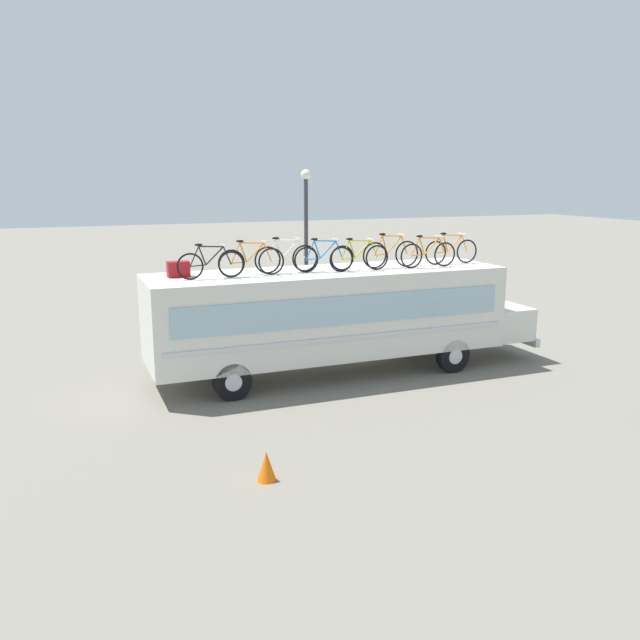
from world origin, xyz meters
TOP-DOWN VIEW (x-y plane):
  - ground_plane at (0.00, 0.00)m, footprint 120.00×120.00m
  - bus at (0.26, 0.00)m, footprint 10.99×2.61m
  - luggage_bag_1 at (-3.88, 0.36)m, footprint 0.54×0.34m
  - rooftop_bicycle_1 at (-3.20, -0.25)m, footprint 1.66×0.44m
  - rooftop_bicycle_2 at (-2.16, -0.19)m, footprint 1.72×0.44m
  - rooftop_bicycle_3 at (-1.16, 0.05)m, footprint 1.72×0.44m
  - rooftop_bicycle_4 at (-0.17, -0.14)m, footprint 1.69×0.44m
  - rooftop_bicycle_5 at (0.72, -0.38)m, footprint 1.70×0.44m
  - rooftop_bicycle_6 at (1.81, -0.10)m, footprint 1.70×0.44m
  - rooftop_bicycle_7 at (2.78, -0.44)m, footprint 1.72×0.44m
  - rooftop_bicycle_8 at (3.77, -0.05)m, footprint 1.71×0.44m
  - traffic_cone at (-3.51, -5.59)m, footprint 0.35×0.35m
  - street_lamp at (1.38, 5.29)m, footprint 0.34×0.34m

SIDE VIEW (x-z plane):
  - ground_plane at x=0.00m, z-range 0.00..0.00m
  - traffic_cone at x=-3.51m, z-range 0.00..0.55m
  - bus at x=0.26m, z-range 0.26..3.10m
  - luggage_bag_1 at x=-3.88m, z-range 2.85..3.23m
  - rooftop_bicycle_1 at x=-3.20m, z-range 2.78..3.65m
  - rooftop_bicycle_5 at x=0.72m, z-range 2.77..3.66m
  - rooftop_bicycle_4 at x=-0.17m, z-range 2.77..3.66m
  - rooftop_bicycle_7 at x=2.78m, z-range 2.77..3.67m
  - rooftop_bicycle_8 at x=3.77m, z-range 2.77..3.67m
  - rooftop_bicycle_2 at x=-2.16m, z-range 2.77..3.68m
  - rooftop_bicycle_3 at x=-1.16m, z-range 2.77..3.70m
  - rooftop_bicycle_6 at x=1.81m, z-range 2.76..3.72m
  - street_lamp at x=1.38m, z-range 0.61..6.14m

